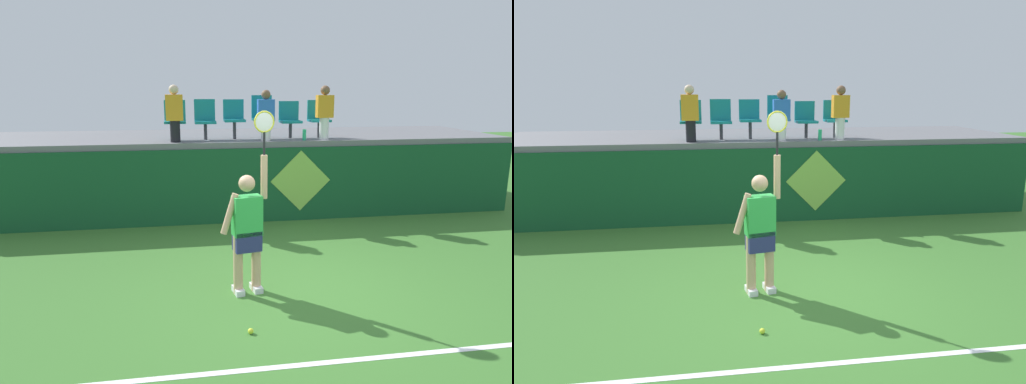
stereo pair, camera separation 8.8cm
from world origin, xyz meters
TOP-DOWN VIEW (x-y plane):
  - ground_plane at (0.00, 0.00)m, footprint 40.00×40.00m
  - court_back_wall at (0.00, 3.52)m, footprint 11.60×0.20m
  - spectator_platform at (0.00, 4.98)m, footprint 11.60×3.03m
  - court_baseline_stripe at (0.00, -1.60)m, footprint 10.44×0.08m
  - tennis_player at (-0.57, 0.17)m, footprint 0.75×0.33m
  - tennis_ball at (-0.69, -0.92)m, footprint 0.07×0.07m
  - water_bottle at (1.11, 3.63)m, footprint 0.08×0.08m
  - stadium_chair_0 at (-1.54, 4.14)m, footprint 0.44×0.42m
  - stadium_chair_1 at (-0.91, 4.15)m, footprint 0.44×0.42m
  - stadium_chair_2 at (-0.30, 4.14)m, footprint 0.44×0.42m
  - stadium_chair_3 at (0.31, 4.15)m, footprint 0.44×0.42m
  - stadium_chair_4 at (0.91, 4.14)m, footprint 0.44×0.42m
  - stadium_chair_5 at (1.55, 4.14)m, footprint 0.44×0.42m
  - spectator_0 at (-1.54, 3.73)m, footprint 0.34×0.20m
  - spectator_1 at (0.31, 3.73)m, footprint 0.34×0.20m
  - spectator_2 at (1.55, 3.71)m, footprint 0.34×0.20m
  - wall_signage_mount at (0.99, 3.41)m, footprint 1.27×0.01m

SIDE VIEW (x-z plane):
  - ground_plane at x=0.00m, z-range 0.00..0.00m
  - wall_signage_mount at x=0.99m, z-range -0.74..0.75m
  - court_baseline_stripe at x=0.00m, z-range 0.00..0.01m
  - tennis_ball at x=-0.69m, z-range 0.00..0.07m
  - court_back_wall at x=0.00m, z-range 0.00..1.55m
  - tennis_player at x=-0.57m, z-range -0.31..2.15m
  - spectator_platform at x=0.00m, z-range 1.55..1.67m
  - water_bottle at x=1.11m, z-range 1.67..1.89m
  - stadium_chair_4 at x=0.91m, z-range 1.70..2.49m
  - stadium_chair_5 at x=1.55m, z-range 1.71..2.51m
  - stadium_chair_1 at x=-0.91m, z-range 1.70..2.53m
  - stadium_chair_0 at x=-1.54m, z-range 1.71..2.53m
  - stadium_chair_2 at x=-0.30m, z-range 1.72..2.54m
  - stadium_chair_3 at x=0.31m, z-range 1.71..2.62m
  - spectator_1 at x=0.31m, z-range 1.68..2.71m
  - spectator_2 at x=1.55m, z-range 1.69..2.81m
  - spectator_0 at x=-1.54m, z-range 1.69..2.82m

